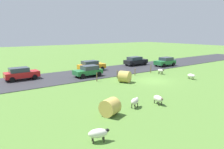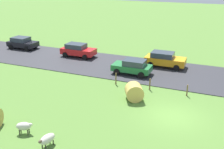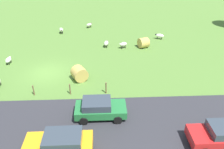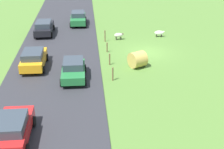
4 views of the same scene
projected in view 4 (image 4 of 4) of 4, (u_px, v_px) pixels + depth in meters
ground_plane at (147, 52)px, 31.26m from camera, size 160.00×160.00×0.00m
road_strip at (58, 55)px, 30.57m from camera, size 8.00×80.00×0.06m
sheep_2 at (159, 33)px, 35.54m from camera, size 1.16×0.54×0.72m
sheep_5 at (119, 35)px, 34.61m from camera, size 1.10×0.59×0.76m
hay_bale_1 at (138, 59)px, 27.70m from camera, size 1.79×1.85×1.41m
fence_post_0 at (105, 36)px, 33.99m from camera, size 0.12×0.12×1.27m
fence_post_1 at (107, 47)px, 31.12m from camera, size 0.12×0.12×1.00m
fence_post_2 at (110, 59)px, 28.20m from camera, size 0.12×0.12×1.07m
fence_post_3 at (113, 74)px, 25.26m from camera, size 0.12×0.12×1.14m
car_0 at (44, 27)px, 36.09m from camera, size 2.06×4.57×1.58m
car_1 at (73, 69)px, 25.42m from camera, size 2.05×3.94×1.50m
car_2 at (78, 18)px, 39.82m from camera, size 2.07×4.08×1.57m
car_3 at (34, 59)px, 27.40m from camera, size 2.10×4.32×1.61m
car_5 at (13, 129)px, 17.82m from camera, size 2.06×4.19×1.60m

